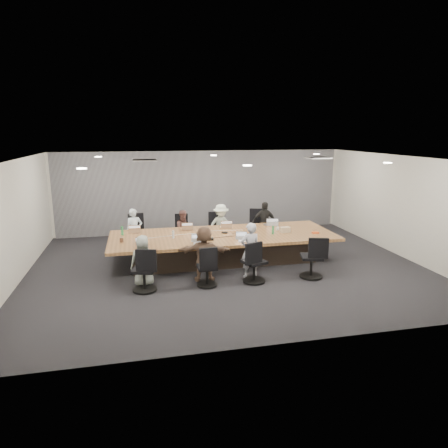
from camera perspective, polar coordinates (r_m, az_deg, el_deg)
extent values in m
cube|color=black|center=(10.49, 0.47, -6.08)|extent=(10.00, 8.00, 0.00)
cube|color=white|center=(9.93, 0.50, 9.37)|extent=(10.00, 8.00, 0.00)
cube|color=beige|center=(13.98, -3.19, 4.66)|extent=(10.00, 0.00, 2.80)
cube|color=beige|center=(6.41, 8.54, -5.65)|extent=(10.00, 0.00, 2.80)
cube|color=beige|center=(10.25, -27.89, 0.05)|extent=(0.00, 8.00, 2.80)
cube|color=beige|center=(12.23, 24.00, 2.33)|extent=(0.00, 8.00, 2.80)
cube|color=gray|center=(13.91, -3.13, 4.61)|extent=(9.80, 0.04, 2.80)
cube|color=#2F241C|center=(10.85, -0.11, -3.59)|extent=(4.80, 1.40, 0.66)
cube|color=#99683B|center=(10.75, -0.11, -1.70)|extent=(6.00, 2.20, 0.08)
imported|color=silver|center=(11.84, -12.67, -0.93)|extent=(0.51, 0.39, 1.28)
cube|color=#8C6647|center=(11.28, -12.69, -1.06)|extent=(0.34, 0.24, 0.02)
imported|color=brown|center=(11.93, -5.71, -0.83)|extent=(0.66, 0.56, 1.18)
cube|color=#8C6647|center=(11.36, -5.39, -0.70)|extent=(0.33, 0.23, 0.02)
imported|color=beige|center=(12.09, -0.44, -0.25)|extent=(0.92, 0.62, 1.31)
cube|color=#8C6647|center=(11.54, 0.13, -0.41)|extent=(0.35, 0.26, 0.02)
imported|color=black|center=(12.43, 5.73, 0.14)|extent=(0.79, 0.34, 1.34)
cube|color=#B2B2B7|center=(11.91, 6.56, -0.08)|extent=(0.37, 0.28, 0.02)
imported|color=gray|center=(9.26, -11.46, -5.14)|extent=(0.59, 0.40, 1.18)
cube|color=#8C6647|center=(9.73, -11.57, -3.25)|extent=(0.32, 0.24, 0.02)
imported|color=brown|center=(9.35, -2.84, -4.22)|extent=(1.29, 0.63, 1.33)
cube|color=#B2B2B7|center=(9.84, -3.38, -2.82)|extent=(0.38, 0.29, 0.02)
imported|color=#A4A5B2|center=(9.58, 3.75, -3.74)|extent=(0.53, 0.38, 1.35)
cube|color=#B2B2B7|center=(10.07, 2.89, -2.45)|extent=(0.32, 0.26, 0.02)
cylinder|color=#328A4C|center=(10.98, -14.34, -0.94)|extent=(0.09, 0.09, 0.24)
cylinder|color=#328A4C|center=(10.83, 7.02, -0.85)|extent=(0.08, 0.08, 0.22)
cylinder|color=silver|center=(10.42, -7.27, -1.49)|extent=(0.06, 0.06, 0.20)
cylinder|color=white|center=(10.72, -2.19, -1.27)|extent=(0.10, 0.10, 0.10)
cylinder|color=white|center=(11.29, 7.67, -0.65)|extent=(0.09, 0.09, 0.09)
cylinder|color=brown|center=(10.30, -14.43, -2.22)|extent=(0.11, 0.11, 0.12)
cube|color=black|center=(10.30, -1.96, -2.05)|extent=(0.16, 0.11, 0.03)
cube|color=black|center=(10.87, 0.09, -1.23)|extent=(0.18, 0.16, 0.03)
cube|color=black|center=(10.16, -1.91, -2.18)|extent=(0.16, 0.10, 0.06)
cube|color=tan|center=(11.08, 8.71, -0.81)|extent=(0.28, 0.19, 0.14)
cube|color=#E8521A|center=(11.14, 12.93, -1.20)|extent=(0.19, 0.13, 0.04)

